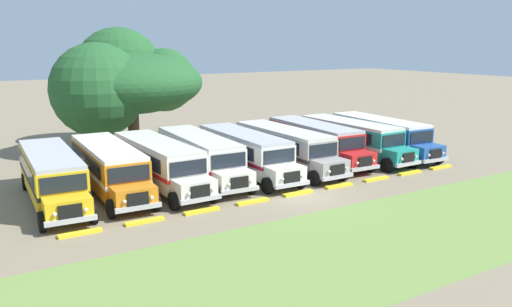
{
  "coord_description": "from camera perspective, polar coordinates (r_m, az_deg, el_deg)",
  "views": [
    {
      "loc": [
        -17.36,
        -23.49,
        8.84
      ],
      "look_at": [
        0.0,
        5.1,
        1.6
      ],
      "focal_mm": 36.2,
      "sensor_mm": 36.0,
      "label": 1
    }
  ],
  "objects": [
    {
      "name": "ground_plane",
      "position": [
        30.52,
        4.99,
        -4.67
      ],
      "size": [
        220.0,
        220.0,
        0.0
      ],
      "primitive_type": "plane",
      "color": "#84755B"
    },
    {
      "name": "curb_wheelstop_6",
      "position": [
        34.66,
        13.13,
        -2.76
      ],
      "size": [
        2.0,
        0.36,
        0.15
      ],
      "primitive_type": "cube",
      "color": "yellow",
      "rests_on": "ground_plane"
    },
    {
      "name": "parked_bus_slot_2",
      "position": [
        32.62,
        -10.67,
        -0.86
      ],
      "size": [
        2.88,
        10.86,
        2.82
      ],
      "rotation": [
        0.0,
        0.0,
        -1.55
      ],
      "color": "silver",
      "rests_on": "ground_plane"
    },
    {
      "name": "curb_wheelstop_2",
      "position": [
        27.66,
        -6.01,
        -6.33
      ],
      "size": [
        2.0,
        0.36,
        0.15
      ],
      "primitive_type": "cube",
      "color": "yellow",
      "rests_on": "ground_plane"
    },
    {
      "name": "curb_wheelstop_3",
      "position": [
        29.06,
        -0.39,
        -5.34
      ],
      "size": [
        2.0,
        0.36,
        0.15
      ],
      "primitive_type": "cube",
      "color": "yellow",
      "rests_on": "ground_plane"
    },
    {
      "name": "curb_wheelstop_0",
      "position": [
        25.8,
        -18.86,
        -8.33
      ],
      "size": [
        2.0,
        0.36,
        0.15
      ],
      "primitive_type": "cube",
      "color": "yellow",
      "rests_on": "ground_plane"
    },
    {
      "name": "parked_bus_slot_7",
      "position": [
        40.81,
        10.53,
        1.76
      ],
      "size": [
        2.83,
        10.86,
        2.82
      ],
      "rotation": [
        0.0,
        0.0,
        -1.55
      ],
      "color": "teal",
      "rests_on": "ground_plane"
    },
    {
      "name": "parked_bus_slot_3",
      "position": [
        34.15,
        -6.18,
        -0.13
      ],
      "size": [
        3.1,
        10.89,
        2.82
      ],
      "rotation": [
        0.0,
        0.0,
        -1.62
      ],
      "color": "silver",
      "rests_on": "ground_plane"
    },
    {
      "name": "curb_wheelstop_7",
      "position": [
        36.88,
        16.63,
        -2.06
      ],
      "size": [
        2.0,
        0.36,
        0.15
      ],
      "primitive_type": "cube",
      "color": "yellow",
      "rests_on": "ground_plane"
    },
    {
      "name": "parked_bus_slot_6",
      "position": [
        39.33,
        6.58,
        1.5
      ],
      "size": [
        3.08,
        10.89,
        2.82
      ],
      "rotation": [
        0.0,
        0.0,
        -1.62
      ],
      "color": "red",
      "rests_on": "ground_plane"
    },
    {
      "name": "curb_wheelstop_8",
      "position": [
        39.22,
        19.73,
        -1.43
      ],
      "size": [
        2.0,
        0.36,
        0.15
      ],
      "primitive_type": "cube",
      "color": "yellow",
      "rests_on": "ground_plane"
    },
    {
      "name": "parked_bus_slot_8",
      "position": [
        42.68,
        13.64,
        2.07
      ],
      "size": [
        3.14,
        10.9,
        2.82
      ],
      "rotation": [
        0.0,
        0.0,
        -1.62
      ],
      "color": "#23519E",
      "rests_on": "ground_plane"
    },
    {
      "name": "curb_wheelstop_5",
      "position": [
        32.6,
        9.16,
        -3.54
      ],
      "size": [
        2.0,
        0.36,
        0.15
      ],
      "primitive_type": "cube",
      "color": "yellow",
      "rests_on": "ground_plane"
    },
    {
      "name": "parked_bus_slot_4",
      "position": [
        35.07,
        -1.2,
        0.27
      ],
      "size": [
        2.89,
        10.86,
        2.82
      ],
      "rotation": [
        0.0,
        0.0,
        -1.59
      ],
      "color": "silver",
      "rests_on": "ground_plane"
    },
    {
      "name": "parked_bus_slot_5",
      "position": [
        36.78,
        3.24,
        0.81
      ],
      "size": [
        2.72,
        10.85,
        2.82
      ],
      "rotation": [
        0.0,
        0.0,
        -1.57
      ],
      "color": "#9E9993",
      "rests_on": "ground_plane"
    },
    {
      "name": "broad_shade_tree",
      "position": [
        44.9,
        -14.4,
        7.76
      ],
      "size": [
        12.92,
        12.22,
        10.14
      ],
      "color": "brown",
      "rests_on": "ground_plane"
    },
    {
      "name": "curb_wheelstop_1",
      "position": [
        26.56,
        -12.2,
        -7.34
      ],
      "size": [
        2.0,
        0.36,
        0.15
      ],
      "primitive_type": "cube",
      "color": "yellow",
      "rests_on": "ground_plane"
    },
    {
      "name": "curb_wheelstop_4",
      "position": [
        30.72,
        4.67,
        -4.4
      ],
      "size": [
        2.0,
        0.36,
        0.15
      ],
      "primitive_type": "cube",
      "color": "yellow",
      "rests_on": "ground_plane"
    },
    {
      "name": "parked_bus_slot_1",
      "position": [
        32.08,
        -15.92,
        -1.34
      ],
      "size": [
        2.97,
        10.88,
        2.82
      ],
      "rotation": [
        0.0,
        0.0,
        -1.6
      ],
      "color": "orange",
      "rests_on": "ground_plane"
    },
    {
      "name": "foreground_grass_strip",
      "position": [
        25.23,
        15.14,
        -8.73
      ],
      "size": [
        80.0,
        9.25,
        0.01
      ],
      "primitive_type": "cube",
      "color": "olive",
      "rests_on": "ground_plane"
    },
    {
      "name": "parked_bus_slot_0",
      "position": [
        31.18,
        -21.63,
        -2.13
      ],
      "size": [
        3.07,
        10.89,
        2.82
      ],
      "rotation": [
        0.0,
        0.0,
        -1.61
      ],
      "color": "yellow",
      "rests_on": "ground_plane"
    }
  ]
}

